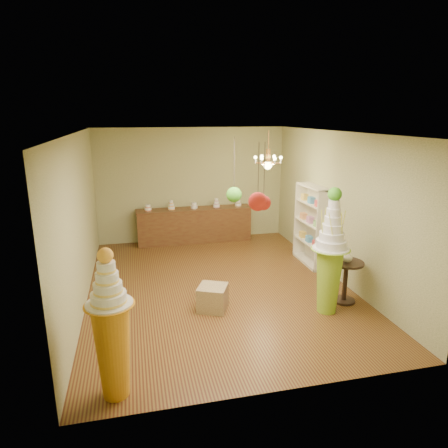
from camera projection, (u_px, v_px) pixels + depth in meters
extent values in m
plane|color=#573617|center=(218.00, 286.00, 7.99)|extent=(6.50, 6.50, 0.00)
plane|color=silver|center=(218.00, 133.00, 7.19)|extent=(6.50, 6.50, 0.00)
cube|color=tan|center=(192.00, 185.00, 10.64)|extent=(5.00, 0.04, 3.00)
cube|color=tan|center=(278.00, 280.00, 4.54)|extent=(5.00, 0.04, 3.00)
cube|color=tan|center=(80.00, 221.00, 7.04)|extent=(0.04, 6.50, 3.00)
cube|color=tan|center=(337.00, 207.00, 8.13)|extent=(0.04, 6.50, 3.00)
cone|color=#83AF26|center=(328.00, 281.00, 6.82)|extent=(0.57, 0.57, 1.14)
cylinder|color=white|center=(331.00, 249.00, 6.66)|extent=(0.77, 0.77, 0.03)
cylinder|color=white|center=(331.00, 244.00, 6.64)|extent=(0.63, 0.63, 0.14)
cylinder|color=white|center=(332.00, 236.00, 6.60)|extent=(0.51, 0.51, 0.14)
cylinder|color=white|center=(332.00, 228.00, 6.57)|extent=(0.42, 0.42, 0.14)
cylinder|color=white|center=(333.00, 220.00, 6.53)|extent=(0.34, 0.34, 0.14)
cylinder|color=white|center=(333.00, 212.00, 6.49)|extent=(0.28, 0.28, 0.14)
cylinder|color=white|center=(334.00, 204.00, 6.46)|extent=(0.23, 0.23, 0.14)
sphere|color=green|center=(335.00, 194.00, 6.42)|extent=(0.23, 0.23, 0.23)
cone|color=orange|center=(113.00, 351.00, 4.74)|extent=(0.58, 0.58, 1.20)
cylinder|color=white|center=(109.00, 304.00, 4.57)|extent=(0.70, 0.70, 0.03)
cylinder|color=white|center=(109.00, 297.00, 4.55)|extent=(0.52, 0.52, 0.12)
cylinder|color=white|center=(108.00, 288.00, 4.52)|extent=(0.42, 0.42, 0.12)
cylinder|color=white|center=(107.00, 277.00, 4.49)|extent=(0.33, 0.33, 0.12)
cylinder|color=white|center=(106.00, 267.00, 4.45)|extent=(0.27, 0.27, 0.12)
sphere|color=gold|center=(105.00, 255.00, 4.42)|extent=(0.18, 0.18, 0.18)
cube|color=#907A4F|center=(213.00, 298.00, 6.98)|extent=(0.64, 0.64, 0.44)
cube|color=#55331A|center=(195.00, 225.00, 10.66)|extent=(3.00, 0.50, 0.90)
cube|color=#55331A|center=(194.00, 209.00, 10.54)|extent=(3.04, 0.54, 0.03)
cylinder|color=white|center=(148.00, 208.00, 10.25)|extent=(0.18, 0.18, 0.16)
cylinder|color=white|center=(171.00, 205.00, 10.37)|extent=(0.18, 0.18, 0.24)
cylinder|color=white|center=(194.00, 205.00, 10.51)|extent=(0.18, 0.18, 0.16)
cylinder|color=white|center=(216.00, 203.00, 10.63)|extent=(0.18, 0.18, 0.24)
cylinder|color=white|center=(238.00, 203.00, 10.77)|extent=(0.18, 0.18, 0.16)
cube|color=beige|center=(317.00, 225.00, 9.04)|extent=(0.04, 1.20, 1.80)
cube|color=beige|center=(310.00, 242.00, 9.11)|extent=(0.30, 1.14, 0.03)
cube|color=beige|center=(311.00, 223.00, 8.99)|extent=(0.30, 1.14, 0.03)
cube|color=beige|center=(312.00, 204.00, 8.87)|extent=(0.30, 1.14, 0.03)
cylinder|color=black|center=(344.00, 300.00, 7.32)|extent=(0.54, 0.54, 0.04)
cylinder|color=black|center=(345.00, 282.00, 7.23)|extent=(0.11, 0.11, 0.76)
cylinder|color=black|center=(347.00, 263.00, 7.13)|extent=(0.80, 0.80, 0.04)
imported|color=beige|center=(347.00, 257.00, 7.10)|extent=(0.19, 0.19, 0.19)
cylinder|color=#40362E|center=(258.00, 172.00, 4.81)|extent=(0.01, 0.01, 0.72)
sphere|color=#AB2017|center=(258.00, 202.00, 4.90)|extent=(0.24, 0.24, 0.24)
cylinder|color=#40362E|center=(234.00, 166.00, 6.04)|extent=(0.01, 0.01, 0.88)
sphere|color=green|center=(234.00, 195.00, 6.15)|extent=(0.24, 0.24, 0.24)
cylinder|color=#40362E|center=(264.00, 173.00, 4.87)|extent=(0.01, 0.01, 0.75)
sphere|color=#AB2017|center=(263.00, 203.00, 4.97)|extent=(0.19, 0.19, 0.19)
cylinder|color=#DD984E|center=(269.00, 142.00, 8.51)|extent=(0.02, 0.02, 0.50)
cylinder|color=#DD984E|center=(268.00, 156.00, 8.59)|extent=(0.10, 0.10, 0.30)
sphere|color=#E9D780|center=(268.00, 165.00, 8.64)|extent=(0.18, 0.18, 0.18)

